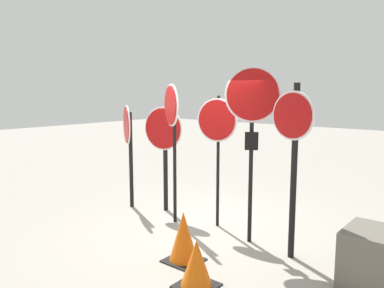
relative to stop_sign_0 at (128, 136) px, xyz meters
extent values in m
plane|color=gray|center=(1.75, -0.02, -1.47)|extent=(40.00, 40.00, 0.00)
cylinder|color=black|center=(0.03, 0.04, -0.50)|extent=(0.08, 0.08, 1.93)
cylinder|color=white|center=(-0.01, -0.01, 0.22)|extent=(0.66, 0.44, 0.77)
cylinder|color=red|center=(-0.02, -0.03, 0.22)|extent=(0.61, 0.41, 0.71)
cylinder|color=black|center=(0.72, 0.32, -0.44)|extent=(0.09, 0.09, 2.04)
cylinder|color=white|center=(0.74, 0.25, 0.17)|extent=(0.83, 0.19, 0.84)
cylinder|color=#AD0F0F|center=(0.74, 0.24, 0.17)|extent=(0.77, 0.17, 0.78)
cylinder|color=black|center=(1.32, -0.07, -0.31)|extent=(0.06, 0.06, 2.32)
cylinder|color=white|center=(1.29, -0.12, 0.64)|extent=(0.64, 0.39, 0.73)
cylinder|color=red|center=(1.28, -0.13, 0.64)|extent=(0.59, 0.36, 0.67)
cylinder|color=black|center=(2.03, 0.25, -0.33)|extent=(0.05, 0.05, 2.27)
cylinder|color=white|center=(2.04, 0.20, 0.40)|extent=(0.73, 0.14, 0.74)
cylinder|color=#AD0F0F|center=(2.04, 0.18, 0.40)|extent=(0.67, 0.13, 0.68)
cylinder|color=black|center=(2.82, 0.00, -0.21)|extent=(0.06, 0.06, 2.51)
cylinder|color=white|center=(2.85, -0.04, 0.82)|extent=(0.71, 0.46, 0.82)
cylinder|color=#AD0F0F|center=(2.86, -0.06, 0.82)|extent=(0.66, 0.43, 0.76)
cube|color=black|center=(2.85, -0.04, 0.13)|extent=(0.18, 0.13, 0.27)
cylinder|color=black|center=(3.57, -0.10, -0.24)|extent=(0.09, 0.09, 2.45)
cylinder|color=white|center=(3.55, -0.17, 0.55)|extent=(0.66, 0.16, 0.67)
cylinder|color=#AD0F0F|center=(3.55, -0.18, 0.55)|extent=(0.60, 0.15, 0.61)
cube|color=black|center=(2.48, -1.18, -1.46)|extent=(0.48, 0.48, 0.02)
cone|color=#E05B0C|center=(2.48, -1.18, -1.10)|extent=(0.40, 0.40, 0.69)
cube|color=black|center=(3.05, -1.60, -1.46)|extent=(0.46, 0.46, 0.02)
cone|color=#E05B0C|center=(3.05, -1.60, -1.16)|extent=(0.38, 0.38, 0.56)
cube|color=#605B51|center=(4.78, -0.26, -1.11)|extent=(0.85, 0.75, 0.71)
camera|label=1|loc=(5.70, -4.90, 0.86)|focal=35.00mm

